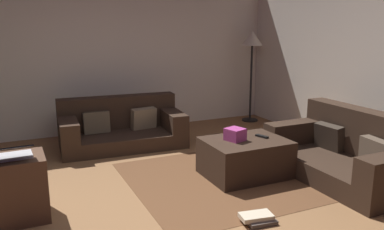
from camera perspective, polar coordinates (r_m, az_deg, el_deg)
name	(u,v)px	position (r m, az deg, el deg)	size (l,w,h in m)	color
ground_plane	(158,214)	(3.80, -4.87, -13.85)	(6.40, 6.40, 0.00)	brown
rear_partition	(86,50)	(6.45, -14.83, 8.88)	(6.40, 0.12, 2.60)	silver
couch_left	(121,127)	(5.81, -10.08, -1.74)	(1.75, 0.97, 0.67)	#332319
couch_right	(348,154)	(4.85, 21.27, -5.13)	(0.92, 1.68, 0.76)	#332319
ottoman	(245,158)	(4.63, 7.56, -6.04)	(0.92, 0.70, 0.42)	#332319
gift_box	(235,134)	(4.52, 6.16, -2.76)	(0.18, 0.19, 0.14)	#B23F8C
tv_remote	(262,136)	(4.70, 9.93, -3.00)	(0.05, 0.16, 0.02)	black
side_table	(16,189)	(3.90, -23.82, -9.57)	(0.52, 0.44, 0.58)	#4C3323
laptop	(12,153)	(3.74, -24.25, -4.98)	(0.34, 0.37, 0.16)	silver
book_stack	(258,219)	(3.67, 9.42, -14.35)	(0.32, 0.23, 0.08)	#4C423D
corner_lamp	(252,45)	(7.07, 8.57, 9.80)	(0.36, 0.36, 1.58)	black
area_rug	(245,175)	(4.70, 7.49, -8.45)	(2.60, 2.00, 0.01)	brown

